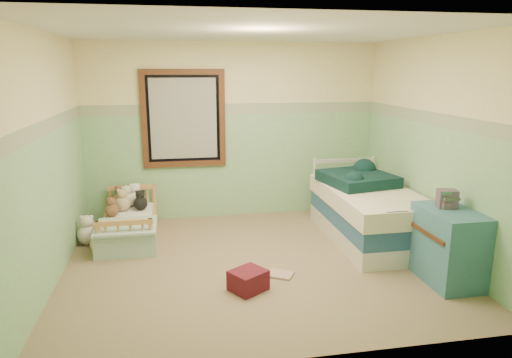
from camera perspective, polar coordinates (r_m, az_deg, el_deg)
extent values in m
cube|color=#746248|center=(5.30, -0.09, -10.40)|extent=(4.20, 3.60, 0.02)
cube|color=silver|center=(4.85, -0.10, 17.93)|extent=(4.20, 3.60, 0.02)
cube|color=beige|center=(6.68, -2.84, 5.88)|extent=(4.20, 0.04, 2.50)
cube|color=beige|center=(3.21, 5.60, -2.60)|extent=(4.20, 0.04, 2.50)
cube|color=beige|center=(5.00, -24.51, 2.08)|extent=(0.04, 3.60, 2.50)
cube|color=beige|center=(5.68, 21.31, 3.61)|extent=(0.04, 3.60, 2.50)
cube|color=#7DAC7F|center=(6.75, -2.77, 1.65)|extent=(4.20, 0.01, 1.50)
cube|color=#406444|center=(6.63, -2.85, 8.65)|extent=(4.20, 0.01, 0.15)
cube|color=#3D1A11|center=(6.56, -8.93, 7.36)|extent=(1.16, 0.06, 1.36)
cube|color=beige|center=(6.57, -8.94, 7.36)|extent=(0.92, 0.01, 1.12)
cube|color=#A8643A|center=(6.19, -15.28, -6.33)|extent=(0.65, 1.30, 0.17)
cube|color=white|center=(6.15, -15.36, -5.07)|extent=(0.60, 1.25, 0.12)
cube|color=#64A6C5|center=(5.74, -15.74, -5.63)|extent=(0.71, 0.65, 0.03)
sphere|color=brown|center=(6.59, -16.39, -2.41)|extent=(0.20, 0.20, 0.20)
sphere|color=white|center=(6.57, -14.66, -2.30)|extent=(0.21, 0.21, 0.21)
sphere|color=tan|center=(6.38, -16.14, -2.92)|extent=(0.20, 0.20, 0.20)
sphere|color=black|center=(6.36, -14.07, -2.93)|extent=(0.18, 0.18, 0.18)
sphere|color=silver|center=(6.14, -20.06, -6.45)|extent=(0.25, 0.25, 0.25)
sphere|color=tan|center=(5.79, -18.58, -7.54)|extent=(0.26, 0.26, 0.26)
cube|color=silver|center=(6.11, 13.63, -6.24)|extent=(0.95, 1.89, 0.22)
cube|color=navy|center=(6.04, 13.75, -4.28)|extent=(0.95, 1.89, 0.22)
cube|color=beige|center=(5.98, 13.86, -2.27)|extent=(0.98, 1.93, 0.22)
cube|color=black|center=(6.18, 12.42, 0.05)|extent=(0.95, 0.99, 0.14)
cube|color=teal|center=(5.13, 22.63, -7.63)|extent=(0.47, 0.76, 0.76)
cube|color=brown|center=(5.06, 22.53, -2.26)|extent=(0.22, 0.19, 0.19)
cube|color=maroon|center=(4.66, -0.97, -12.40)|extent=(0.43, 0.42, 0.20)
cube|color=orange|center=(4.99, 3.00, -11.69)|extent=(0.33, 0.31, 0.02)
sphere|color=silver|center=(6.53, -15.66, -2.52)|extent=(0.20, 0.20, 0.20)
sphere|color=brown|center=(6.18, -17.39, -3.69)|extent=(0.17, 0.17, 0.17)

